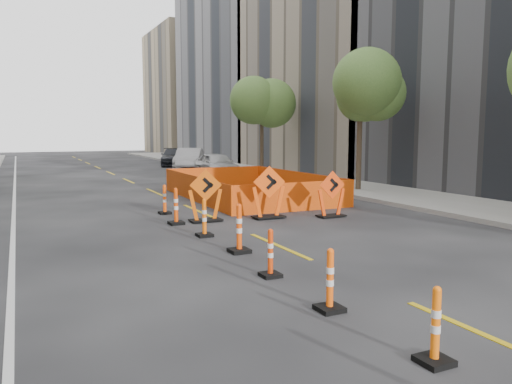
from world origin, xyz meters
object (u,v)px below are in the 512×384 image
channelizer_5 (204,218)px  parked_car_far (174,157)px  parked_car_mid (189,159)px  channelizer_2 (330,280)px  channelizer_1 (436,325)px  channelizer_3 (270,253)px  channelizer_4 (239,228)px  channelizer_6 (176,206)px  chevron_sign_center (269,192)px  chevron_sign_left (205,196)px  parked_car_near (217,164)px  channelizer_7 (165,199)px  chevron_sign_right (331,194)px

channelizer_5 → parked_car_far: size_ratio=0.20×
parked_car_mid → parked_car_far: size_ratio=0.99×
channelizer_2 → channelizer_1: bearing=-86.4°
channelizer_3 → channelizer_4: size_ratio=0.82×
channelizer_6 → parked_car_mid: 21.12m
channelizer_4 → channelizer_6: channelizer_4 is taller
channelizer_3 → channelizer_5: channelizer_5 is taller
channelizer_1 → channelizer_4: (0.12, 6.05, 0.09)m
channelizer_5 → chevron_sign_center: size_ratio=0.60×
chevron_sign_left → channelizer_4: bearing=-81.6°
channelizer_5 → channelizer_2: bearing=-91.2°
channelizer_5 → parked_car_mid: 22.99m
channelizer_2 → channelizer_6: bearing=90.3°
channelizer_3 → parked_car_mid: size_ratio=0.19×
parked_car_mid → parked_car_far: bearing=110.2°
channelizer_2 → channelizer_3: (0.01, 2.02, -0.03)m
parked_car_near → channelizer_6: bearing=-114.7°
channelizer_7 → chevron_sign_left: (0.74, -1.97, 0.31)m
channelizer_2 → parked_car_far: parked_car_far is taller
channelizer_1 → parked_car_near: size_ratio=0.22×
channelizer_4 → parked_car_far: parked_car_far is taller
channelizer_1 → parked_car_mid: size_ratio=0.19×
channelizer_6 → parked_car_far: parked_car_far is taller
channelizer_2 → channelizer_4: 4.04m
channelizer_4 → channelizer_6: bearing=94.1°
channelizer_2 → parked_car_near: (6.93, 22.78, 0.26)m
chevron_sign_right → parked_car_mid: bearing=88.0°
channelizer_5 → parked_car_near: bearing=67.9°
channelizer_1 → parked_car_near: bearing=74.7°
channelizer_1 → channelizer_2: size_ratio=0.97×
channelizer_6 → channelizer_7: channelizer_6 is taller
parked_car_far → channelizer_6: bearing=-89.4°
chevron_sign_right → channelizer_6: bearing=172.8°
chevron_sign_right → parked_car_mid: (1.99, 20.89, 0.05)m
chevron_sign_right → parked_car_far: 26.51m
channelizer_6 → channelizer_2: bearing=-89.7°
channelizer_3 → chevron_sign_right: 7.06m
channelizer_3 → parked_car_far: parked_car_far is taller
parked_car_near → parked_car_mid: size_ratio=0.90×
channelizer_2 → channelizer_7: (0.16, 10.08, 0.00)m
channelizer_4 → channelizer_6: size_ratio=1.03×
chevron_sign_center → parked_car_mid: bearing=96.2°
channelizer_4 → channelizer_5: size_ratio=1.12×
chevron_sign_center → channelizer_3: bearing=-99.4°
parked_car_far → channelizer_1: bearing=-84.8°
parked_car_far → channelizer_4: bearing=-86.8°
channelizer_4 → chevron_sign_left: bearing=80.8°
channelizer_3 → parked_car_near: parked_car_near is taller
channelizer_3 → chevron_sign_center: bearing=63.3°
channelizer_7 → parked_car_mid: parked_car_mid is taller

